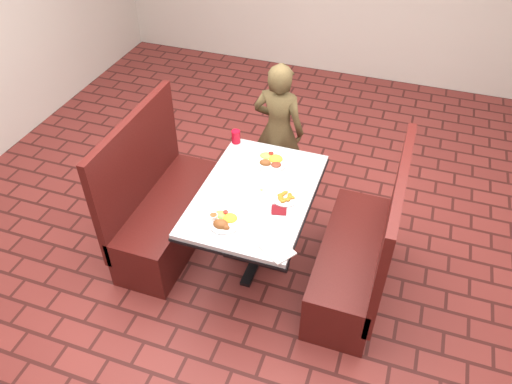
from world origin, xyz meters
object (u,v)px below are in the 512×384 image
at_px(dining_table, 256,202).
at_px(plantain_plate, 285,198).
at_px(booth_bench_right, 358,258).
at_px(booth_bench_left, 164,210).
at_px(red_tumbler, 236,137).
at_px(diner_person, 278,130).
at_px(far_dinner_plate, 271,159).
at_px(near_dinner_plate, 224,219).

bearing_deg(dining_table, plantain_plate, -0.82).
height_order(dining_table, booth_bench_right, booth_bench_right).
relative_size(booth_bench_left, red_tumbler, 11.10).
relative_size(booth_bench_left, diner_person, 0.94).
bearing_deg(far_dinner_plate, plantain_plate, -59.22).
distance_m(plantain_plate, red_tumbler, 0.80).
distance_m(diner_person, far_dinner_plate, 0.63).
bearing_deg(near_dinner_plate, booth_bench_left, 152.14).
distance_m(diner_person, plantain_plate, 1.05).
relative_size(dining_table, red_tumbler, 11.21).
xyz_separation_m(diner_person, plantain_plate, (0.35, -0.98, 0.12)).
xyz_separation_m(far_dinner_plate, plantain_plate, (0.23, -0.38, -0.01)).
bearing_deg(near_dinner_plate, far_dinner_plate, 82.70).
xyz_separation_m(diner_person, far_dinner_plate, (0.12, -0.60, 0.13)).
xyz_separation_m(dining_table, booth_bench_right, (0.80, 0.00, -0.32)).
relative_size(booth_bench_left, booth_bench_right, 1.00).
relative_size(booth_bench_right, plantain_plate, 6.33).
xyz_separation_m(dining_table, diner_person, (-0.13, 0.98, -0.01)).
height_order(booth_bench_left, plantain_plate, booth_bench_left).
xyz_separation_m(booth_bench_left, booth_bench_right, (1.60, 0.00, 0.00)).
height_order(booth_bench_right, plantain_plate, booth_bench_right).
bearing_deg(red_tumbler, booth_bench_right, -25.05).
bearing_deg(dining_table, red_tumbler, 123.62).
relative_size(diner_person, plantain_plate, 6.76).
height_order(diner_person, near_dinner_plate, diner_person).
bearing_deg(booth_bench_right, diner_person, 133.43).
xyz_separation_m(dining_table, near_dinner_plate, (-0.10, -0.37, 0.12)).
bearing_deg(plantain_plate, near_dinner_plate, -131.50).
relative_size(dining_table, plantain_plate, 6.40).
bearing_deg(red_tumbler, booth_bench_left, -128.99).
height_order(booth_bench_left, red_tumbler, booth_bench_left).
distance_m(dining_table, far_dinner_plate, 0.40).
distance_m(far_dinner_plate, plantain_plate, 0.44).
height_order(dining_table, far_dinner_plate, far_dinner_plate).
bearing_deg(near_dinner_plate, dining_table, 74.43).
xyz_separation_m(booth_bench_right, diner_person, (-0.93, 0.98, 0.31)).
distance_m(booth_bench_right, diner_person, 1.38).
xyz_separation_m(near_dinner_plate, red_tumbler, (-0.26, 0.91, 0.03)).
bearing_deg(plantain_plate, far_dinner_plate, 120.78).
bearing_deg(booth_bench_right, plantain_plate, -179.69).
xyz_separation_m(booth_bench_right, red_tumbler, (-1.16, 0.54, 0.47)).
distance_m(dining_table, red_tumbler, 0.67).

